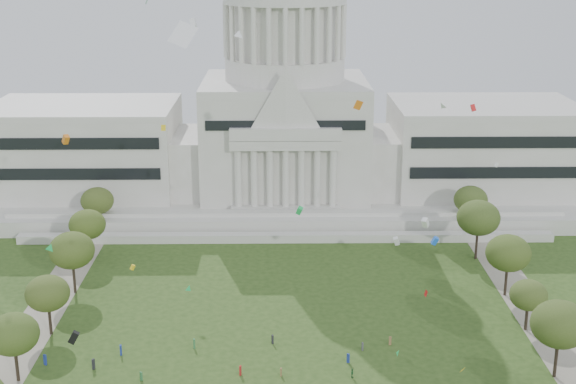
{
  "coord_description": "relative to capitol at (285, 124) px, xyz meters",
  "views": [
    {
      "loc": [
        -1.82,
        -100.8,
        69.01
      ],
      "look_at": [
        0.0,
        45.0,
        24.0
      ],
      "focal_mm": 50.0,
      "sensor_mm": 36.0,
      "label": 1
    }
  ],
  "objects": [
    {
      "name": "row_tree_l_4",
      "position": [
        -44.08,
        -61.17,
        -12.9
      ],
      "size": [
        9.29,
        9.29,
        13.21
      ],
      "color": "black",
      "rests_on": "ground"
    },
    {
      "name": "row_tree_r_3",
      "position": [
        44.4,
        -79.1,
        -15.21
      ],
      "size": [
        7.01,
        7.01,
        9.98
      ],
      "color": "black",
      "rests_on": "ground"
    },
    {
      "name": "row_tree_l_6",
      "position": [
        -46.87,
        -24.45,
        -14.02
      ],
      "size": [
        8.19,
        8.19,
        11.64
      ],
      "color": "black",
      "rests_on": "ground"
    },
    {
      "name": "path_left",
      "position": [
        -48.0,
        -83.59,
        -22.28
      ],
      "size": [
        8.0,
        160.0,
        0.04
      ],
      "primitive_type": "cube",
      "color": "gray",
      "rests_on": "ground"
    },
    {
      "name": "row_tree_r_2",
      "position": [
        44.17,
        -96.15,
        -12.64
      ],
      "size": [
        9.55,
        9.55,
        13.58
      ],
      "color": "black",
      "rests_on": "ground"
    },
    {
      "name": "row_tree_r_4",
      "position": [
        44.76,
        -63.55,
        -13.01
      ],
      "size": [
        9.19,
        9.19,
        13.06
      ],
      "color": "black",
      "rests_on": "ground"
    },
    {
      "name": "row_tree_l_2",
      "position": [
        -45.04,
        -96.29,
        -13.79
      ],
      "size": [
        8.42,
        8.42,
        11.97
      ],
      "color": "black",
      "rests_on": "ground"
    },
    {
      "name": "row_tree_l_3",
      "position": [
        -44.09,
        -79.67,
        -14.09
      ],
      "size": [
        8.12,
        8.12,
        11.55
      ],
      "color": "black",
      "rests_on": "ground"
    },
    {
      "name": "row_tree_r_6",
      "position": [
        45.96,
        -25.46,
        -13.79
      ],
      "size": [
        8.42,
        8.42,
        11.97
      ],
      "color": "black",
      "rests_on": "ground"
    },
    {
      "name": "capitol",
      "position": [
        0.0,
        0.0,
        0.0
      ],
      "size": [
        160.0,
        64.5,
        91.3
      ],
      "color": "beige",
      "rests_on": "ground"
    },
    {
      "name": "row_tree_l_5",
      "position": [
        -45.22,
        -42.58,
        -13.88
      ],
      "size": [
        8.33,
        8.33,
        11.85
      ],
      "color": "black",
      "rests_on": "ground"
    },
    {
      "name": "row_tree_r_5",
      "position": [
        43.49,
        -43.4,
        -12.37
      ],
      "size": [
        9.82,
        9.82,
        13.96
      ],
      "color": "black",
      "rests_on": "ground"
    },
    {
      "name": "person_10",
      "position": [
        10.35,
        -96.03,
        -21.47
      ],
      "size": [
        0.85,
        1.1,
        1.65
      ],
      "primitive_type": "imported",
      "rotation": [
        0.0,
        0.0,
        1.19
      ],
      "color": "#33723F",
      "rests_on": "ground"
    },
    {
      "name": "path_right",
      "position": [
        48.0,
        -83.59,
        -22.28
      ],
      "size": [
        8.0,
        160.0,
        0.04
      ],
      "primitive_type": "cube",
      "color": "gray",
      "rests_on": "ground"
    },
    {
      "name": "kite_swarm",
      "position": [
        2.49,
        -101.4,
        6.79
      ],
      "size": [
        91.0,
        107.12,
        62.76
      ],
      "color": "white",
      "rests_on": "ground"
    }
  ]
}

